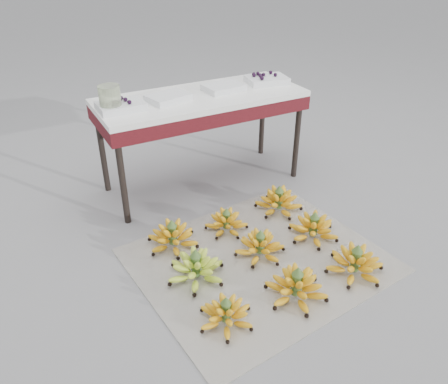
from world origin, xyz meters
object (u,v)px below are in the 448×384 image
bunch_front_left (226,314)px  bunch_front_right (355,263)px  bunch_back_left (173,237)px  tray_far_right (266,80)px  bunch_mid_left (196,268)px  bunch_front_center (296,287)px  bunch_back_right (279,202)px  bunch_mid_center (260,246)px  tray_right (224,88)px  glass_jar (110,99)px  tray_left (168,98)px  vendor_table (201,106)px  bunch_back_center (226,222)px  bunch_mid_right (313,228)px  tray_far_left (121,106)px  newspaper_mat (259,260)px

bunch_front_left → bunch_front_right: bunch_front_right is taller
bunch_back_left → bunch_front_left: bearing=-103.5°
bunch_back_left → tray_far_right: 1.28m
bunch_front_left → bunch_mid_left: bearing=87.9°
bunch_mid_left → tray_far_right: size_ratio=1.19×
bunch_front_center → bunch_back_right: bunch_front_center is taller
bunch_mid_center → tray_right: (0.25, 0.88, 0.59)m
bunch_back_right → glass_jar: 1.18m
bunch_mid_center → glass_jar: glass_jar is taller
bunch_mid_left → tray_left: size_ratio=1.28×
bunch_mid_left → glass_jar: glass_jar is taller
vendor_table → tray_right: 0.19m
tray_right → glass_jar: size_ratio=1.71×
bunch_mid_left → bunch_back_right: (0.73, 0.33, -0.00)m
bunch_front_left → vendor_table: (0.48, 1.21, 0.50)m
bunch_mid_center → tray_right: size_ratio=1.24×
bunch_front_right → bunch_back_center: bearing=108.4°
bunch_back_right → glass_jar: glass_jar is taller
vendor_table → bunch_mid_left: bearing=-118.0°
bunch_back_right → bunch_mid_left: bearing=-163.2°
bunch_front_center → bunch_back_left: bunch_front_center is taller
bunch_back_left → tray_left: size_ratio=1.23×
bunch_back_left → glass_jar: glass_jar is taller
bunch_back_right → bunch_mid_right: bearing=-95.6°
bunch_back_center → vendor_table: (0.13, 0.59, 0.51)m
bunch_back_left → glass_jar: size_ratio=2.23×
bunch_front_center → vendor_table: size_ratio=0.25×
tray_far_left → glass_jar: (-0.06, -0.01, 0.05)m
bunch_mid_right → tray_left: size_ratio=1.29×
bunch_front_center → tray_far_right: (0.61, 1.24, 0.59)m
tray_left → tray_far_left: bearing=-176.9°
bunch_mid_right → bunch_back_right: 0.33m
tray_far_left → tray_left: (0.30, 0.02, -0.00)m
bunch_front_right → tray_far_left: bearing=110.0°
bunch_front_right → tray_left: (-0.48, 1.22, 0.59)m
bunch_back_left → tray_far_right: tray_far_right is taller
vendor_table → tray_left: tray_left is taller
bunch_mid_left → bunch_mid_right: 0.74m
newspaper_mat → vendor_table: bearing=83.0°
newspaper_mat → bunch_mid_left: bunch_mid_left is taller
bunch_front_center → vendor_table: 1.33m
bunch_mid_left → bunch_mid_center: (0.38, 0.00, -0.01)m
bunch_mid_center → bunch_front_right: bearing=-58.9°
bunch_mid_center → bunch_back_center: bearing=85.9°
tray_left → bunch_front_center: bearing=-84.5°
bunch_back_right → tray_far_right: 0.86m
bunch_mid_left → bunch_back_right: bunch_mid_left is taller
bunch_back_center → vendor_table: size_ratio=0.20×
bunch_back_center → bunch_front_center: bearing=-92.3°
bunch_back_right → tray_far_left: tray_far_left is taller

